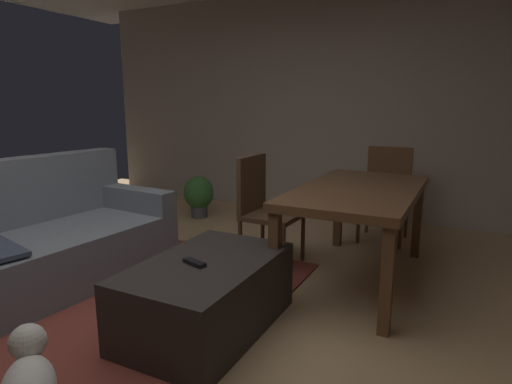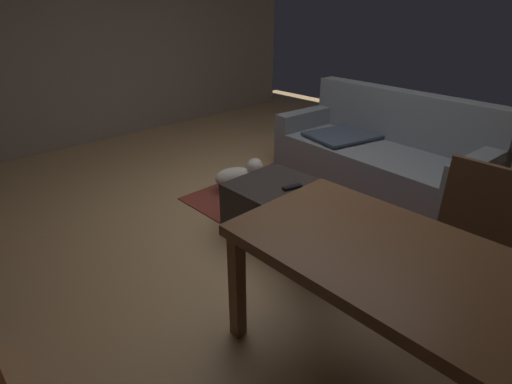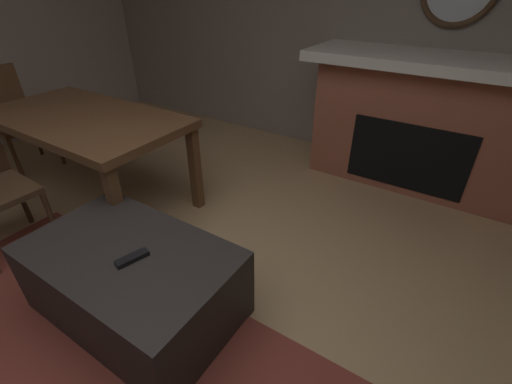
# 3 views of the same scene
# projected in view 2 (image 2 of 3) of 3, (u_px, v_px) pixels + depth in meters

# --- Properties ---
(floor) EXTENTS (8.18, 8.18, 0.00)m
(floor) POSITION_uv_depth(u_px,v_px,m) (291.00, 216.00, 3.51)
(floor) COLOR tan
(wall_left) EXTENTS (0.12, 6.42, 2.70)m
(wall_left) POSITION_uv_depth(u_px,v_px,m) (105.00, 37.00, 5.13)
(wall_left) COLOR gray
(wall_left) RESTS_ON ground
(area_rug) EXTENTS (2.60, 2.00, 0.01)m
(area_rug) POSITION_uv_depth(u_px,v_px,m) (346.00, 211.00, 3.59)
(area_rug) COLOR brown
(area_rug) RESTS_ON ground
(couch) EXTENTS (2.23, 1.11, 0.95)m
(couch) POSITION_uv_depth(u_px,v_px,m) (380.00, 154.00, 4.04)
(couch) COLOR slate
(couch) RESTS_ON ground
(ottoman_coffee_table) EXTENTS (1.10, 0.67, 0.44)m
(ottoman_coffee_table) POSITION_uv_depth(u_px,v_px,m) (296.00, 218.00, 3.05)
(ottoman_coffee_table) COLOR #2D2826
(ottoman_coffee_table) RESTS_ON ground
(tv_remote) EXTENTS (0.09, 0.17, 0.02)m
(tv_remote) POSITION_uv_depth(u_px,v_px,m) (292.00, 187.00, 3.01)
(tv_remote) COLOR black
(tv_remote) RESTS_ON ottoman_coffee_table
(dining_table) EXTENTS (1.61, 0.84, 0.74)m
(dining_table) POSITION_uv_depth(u_px,v_px,m) (406.00, 274.00, 1.71)
(dining_table) COLOR brown
(dining_table) RESTS_ON ground
(dining_chair_north) EXTENTS (0.45, 0.45, 0.93)m
(dining_chair_north) POSITION_uv_depth(u_px,v_px,m) (468.00, 233.00, 2.27)
(dining_chair_north) COLOR #513823
(dining_chair_north) RESTS_ON ground
(small_dog) EXTENTS (0.43, 0.47, 0.31)m
(small_dog) POSITION_uv_depth(u_px,v_px,m) (239.00, 176.00, 3.88)
(small_dog) COLOR silver
(small_dog) RESTS_ON ground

